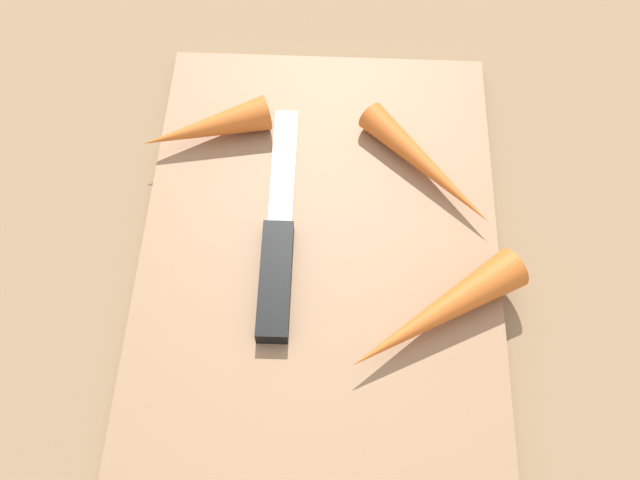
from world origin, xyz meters
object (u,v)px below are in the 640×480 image
cutting_board (320,244)px  knife (277,264)px  carrot_medium (427,166)px  carrot_shortest (206,128)px  carrot_longest (436,315)px

cutting_board → knife: size_ratio=1.80×
carrot_medium → carrot_shortest: 0.17m
carrot_longest → carrot_shortest: carrot_longest is taller
cutting_board → carrot_shortest: carrot_shortest is taller
cutting_board → carrot_medium: bearing=127.9°
knife → carrot_medium: bearing=-52.7°
cutting_board → carrot_longest: carrot_longest is taller
cutting_board → carrot_medium: (-0.06, 0.08, 0.02)m
carrot_longest → carrot_medium: 0.12m
carrot_medium → cutting_board: bearing=-94.5°
carrot_longest → carrot_shortest: size_ratio=1.36×
knife → carrot_longest: carrot_longest is taller
carrot_shortest → carrot_longest: bearing=118.3°
knife → cutting_board: bearing=-52.0°
carrot_shortest → knife: bearing=98.6°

